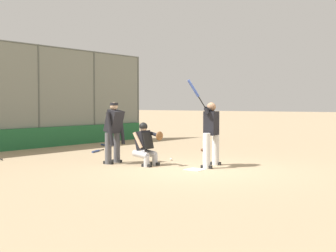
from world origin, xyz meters
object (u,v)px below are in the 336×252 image
at_px(catcher_behind_plate, 146,143).
at_px(spare_bat_by_padding, 97,151).
at_px(batter_at_plate, 211,132).
at_px(fielding_glove_on_dirt, 204,150).
at_px(baseball_loose, 171,159).
at_px(spare_bat_third_base_side, 105,145).
at_px(umpire_home, 114,131).

bearing_deg(catcher_behind_plate, spare_bat_by_padding, -120.33).
relative_size(batter_at_plate, fielding_glove_on_dirt, 7.11).
bearing_deg(fielding_glove_on_dirt, batter_at_plate, 34.59).
bearing_deg(baseball_loose, batter_at_plate, 73.90).
bearing_deg(spare_bat_third_base_side, batter_at_plate, 178.12).
bearing_deg(fielding_glove_on_dirt, baseball_loose, 12.00).
height_order(catcher_behind_plate, spare_bat_third_base_side, catcher_behind_plate).
distance_m(spare_bat_by_padding, baseball_loose, 3.43).
bearing_deg(umpire_home, spare_bat_by_padding, -132.81).
xyz_separation_m(umpire_home, baseball_loose, (-1.47, 0.87, -0.86)).
bearing_deg(catcher_behind_plate, fielding_glove_on_dirt, -174.61).
height_order(spare_bat_by_padding, spare_bat_third_base_side, same).
xyz_separation_m(umpire_home, spare_bat_third_base_side, (-3.65, -3.91, -0.87)).
height_order(umpire_home, baseball_loose, umpire_home).
distance_m(umpire_home, spare_bat_third_base_side, 5.42).
bearing_deg(batter_at_plate, umpire_home, -81.16).
height_order(batter_at_plate, spare_bat_by_padding, batter_at_plate).
relative_size(catcher_behind_plate, baseball_loose, 15.49).
bearing_deg(umpire_home, fielding_glove_on_dirt, 169.31).
height_order(fielding_glove_on_dirt, baseball_loose, fielding_glove_on_dirt).
bearing_deg(spare_bat_by_padding, umpire_home, 33.15).
height_order(spare_bat_third_base_side, fielding_glove_on_dirt, fielding_glove_on_dirt).
bearing_deg(umpire_home, baseball_loose, 142.55).
bearing_deg(batter_at_plate, baseball_loose, -119.04).
xyz_separation_m(catcher_behind_plate, umpire_home, (0.15, -1.01, 0.31)).
bearing_deg(umpire_home, spare_bat_third_base_side, -139.73).
bearing_deg(catcher_behind_plate, umpire_home, -86.35).
bearing_deg(batter_at_plate, spare_bat_by_padding, -112.58).
bearing_deg(spare_bat_by_padding, baseball_loose, 62.83).
xyz_separation_m(batter_at_plate, spare_bat_by_padding, (-0.85, -5.03, -0.88)).
relative_size(catcher_behind_plate, fielding_glove_on_dirt, 3.62).
bearing_deg(fielding_glove_on_dirt, umpire_home, -4.02).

